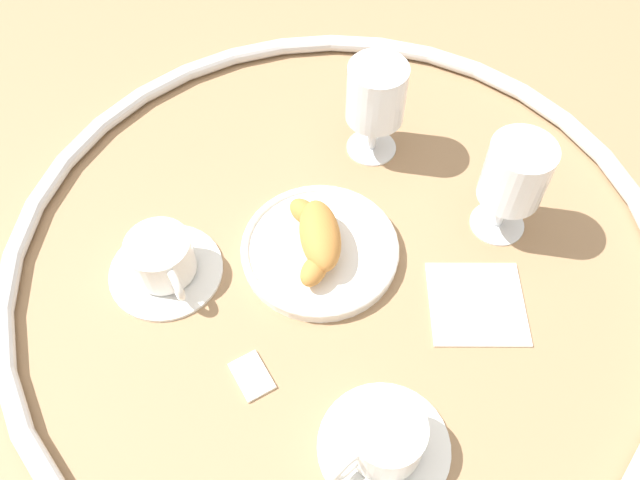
% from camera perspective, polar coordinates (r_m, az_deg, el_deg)
% --- Properties ---
extents(ground_plane, '(2.20, 2.20, 0.00)m').
position_cam_1_polar(ground_plane, '(0.79, 1.61, -1.60)').
color(ground_plane, '#997551').
extents(table_chrome_rim, '(0.81, 0.81, 0.02)m').
position_cam_1_polar(table_chrome_rim, '(0.78, 1.63, -1.12)').
color(table_chrome_rim, silver).
rests_on(table_chrome_rim, ground_plane).
extents(pastry_plate, '(0.19, 0.19, 0.02)m').
position_cam_1_polar(pastry_plate, '(0.78, 0.00, -0.83)').
color(pastry_plate, white).
rests_on(pastry_plate, ground_plane).
extents(croissant_large, '(0.14, 0.07, 0.04)m').
position_cam_1_polar(croissant_large, '(0.76, -0.24, 0.33)').
color(croissant_large, '#BC7A38').
rests_on(croissant_large, pastry_plate).
extents(coffee_cup_near, '(0.14, 0.14, 0.06)m').
position_cam_1_polar(coffee_cup_near, '(0.67, 5.76, -17.22)').
color(coffee_cup_near, white).
rests_on(coffee_cup_near, ground_plane).
extents(coffee_cup_far, '(0.14, 0.14, 0.06)m').
position_cam_1_polar(coffee_cup_far, '(0.77, -13.75, -1.82)').
color(coffee_cup_far, white).
rests_on(coffee_cup_far, ground_plane).
extents(juice_glass_left, '(0.08, 0.08, 0.14)m').
position_cam_1_polar(juice_glass_left, '(0.78, 16.88, 5.42)').
color(juice_glass_left, white).
rests_on(juice_glass_left, ground_plane).
extents(juice_glass_right, '(0.08, 0.08, 0.14)m').
position_cam_1_polar(juice_glass_right, '(0.84, 4.99, 12.50)').
color(juice_glass_right, white).
rests_on(juice_glass_right, ground_plane).
extents(sugar_packet, '(0.06, 0.05, 0.01)m').
position_cam_1_polar(sugar_packet, '(0.71, -6.07, -11.81)').
color(sugar_packet, white).
rests_on(sugar_packet, ground_plane).
extents(folded_napkin, '(0.11, 0.11, 0.01)m').
position_cam_1_polar(folded_napkin, '(0.77, 13.72, -5.43)').
color(folded_napkin, silver).
rests_on(folded_napkin, ground_plane).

